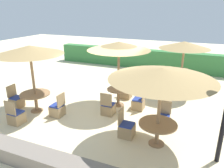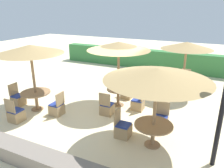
{
  "view_description": "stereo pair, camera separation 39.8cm",
  "coord_description": "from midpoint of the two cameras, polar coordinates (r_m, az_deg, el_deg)",
  "views": [
    {
      "loc": [
        3.33,
        -7.32,
        3.94
      ],
      "look_at": [
        0.0,
        0.6,
        0.9
      ],
      "focal_mm": 35.0,
      "sensor_mm": 36.0,
      "label": 1
    },
    {
      "loc": [
        3.69,
        -7.16,
        3.94
      ],
      "look_at": [
        0.0,
        0.6,
        0.9
      ],
      "focal_mm": 35.0,
      "sensor_mm": 36.0,
      "label": 2
    }
  ],
  "objects": [
    {
      "name": "ground_plane",
      "position": [
        8.96,
        -0.38,
        -6.61
      ],
      "size": [
        40.0,
        40.0,
        0.0
      ],
      "primitive_type": "plane",
      "color": "beige"
    },
    {
      "name": "hedge_row",
      "position": [
        14.93,
        11.27,
        6.28
      ],
      "size": [
        13.0,
        0.7,
        1.25
      ],
      "primitive_type": "cube",
      "color": "#387A3D",
      "rests_on": "ground_plane"
    },
    {
      "name": "stone_border",
      "position": [
        6.18,
        -16.64,
        -18.44
      ],
      "size": [
        10.0,
        0.56,
        0.45
      ],
      "primitive_type": "cube",
      "color": "slate",
      "rests_on": "ground_plane"
    },
    {
      "name": "parasol_front_left",
      "position": [
        8.66,
        -19.38,
        8.5
      ],
      "size": [
        2.49,
        2.49,
        2.63
      ],
      "color": "#93704C",
      "rests_on": "ground_plane"
    },
    {
      "name": "round_table_front_left",
      "position": [
        9.15,
        -18.11,
        -2.87
      ],
      "size": [
        1.16,
        1.16,
        0.75
      ],
      "color": "#93704C",
      "rests_on": "ground_plane"
    },
    {
      "name": "patio_chair_front_left_south",
      "position": [
        8.61,
        -22.61,
        -7.42
      ],
      "size": [
        0.46,
        0.46,
        0.93
      ],
      "color": "tan",
      "rests_on": "ground_plane"
    },
    {
      "name": "patio_chair_front_left_west",
      "position": [
        9.96,
        -22.31,
        -3.73
      ],
      "size": [
        0.46,
        0.46,
        0.93
      ],
      "rotation": [
        0.0,
        0.0,
        -1.57
      ],
      "color": "tan",
      "rests_on": "ground_plane"
    },
    {
      "name": "patio_chair_front_left_east",
      "position": [
        8.65,
        -12.9,
        -6.22
      ],
      "size": [
        0.46,
        0.46,
        0.93
      ],
      "rotation": [
        0.0,
        0.0,
        1.57
      ],
      "color": "tan",
      "rests_on": "ground_plane"
    },
    {
      "name": "parasol_back_right",
      "position": [
        10.51,
        20.01,
        9.36
      ],
      "size": [
        2.3,
        2.3,
        2.48
      ],
      "color": "#93704C",
      "rests_on": "ground_plane"
    },
    {
      "name": "round_table_back_right",
      "position": [
        10.91,
        18.97,
        0.36
      ],
      "size": [
        1.04,
        1.04,
        0.72
      ],
      "color": "#93704C",
      "rests_on": "ground_plane"
    },
    {
      "name": "patio_chair_back_right_west",
      "position": [
        11.16,
        13.98,
        -0.36
      ],
      "size": [
        0.46,
        0.46,
        0.93
      ],
      "rotation": [
        0.0,
        0.0,
        -1.57
      ],
      "color": "tan",
      "rests_on": "ground_plane"
    },
    {
      "name": "patio_chair_back_right_north",
      "position": [
        11.94,
        19.34,
        0.4
      ],
      "size": [
        0.46,
        0.46,
        0.93
      ],
      "rotation": [
        0.0,
        0.0,
        3.14
      ],
      "color": "tan",
      "rests_on": "ground_plane"
    },
    {
      "name": "parasol_center",
      "position": [
        8.58,
        3.11,
        9.83
      ],
      "size": [
        2.49,
        2.49,
        2.68
      ],
      "color": "#93704C",
      "rests_on": "ground_plane"
    },
    {
      "name": "round_table_center",
      "position": [
        9.11,
        2.89,
        -2.36
      ],
      "size": [
        0.95,
        0.95,
        0.74
      ],
      "color": "#93704C",
      "rests_on": "ground_plane"
    },
    {
      "name": "patio_chair_center_east",
      "position": [
        8.91,
        8.14,
        -5.11
      ],
      "size": [
        0.46,
        0.46,
        0.93
      ],
      "rotation": [
        0.0,
        0.0,
        1.57
      ],
      "color": "tan",
      "rests_on": "ground_plane"
    },
    {
      "name": "patio_chair_center_south",
      "position": [
        8.45,
        0.02,
        -6.3
      ],
      "size": [
        0.46,
        0.46,
        0.93
      ],
      "color": "tan",
      "rests_on": "ground_plane"
    },
    {
      "name": "patio_chair_center_north",
      "position": [
        9.96,
        5.07,
        -2.25
      ],
      "size": [
        0.46,
        0.46,
        0.93
      ],
      "rotation": [
        0.0,
        0.0,
        3.14
      ],
      "color": "tan",
      "rests_on": "ground_plane"
    },
    {
      "name": "parasol_front_right",
      "position": [
        6.02,
        13.6,
        2.44
      ],
      "size": [
        2.95,
        2.95,
        2.4
      ],
      "color": "#93704C",
      "rests_on": "ground_plane"
    },
    {
      "name": "round_table_front_right",
      "position": [
        6.68,
        12.46,
        -11.31
      ],
      "size": [
        1.13,
        1.13,
        0.71
      ],
      "color": "#93704C",
      "rests_on": "ground_plane"
    },
    {
      "name": "patio_chair_front_right_north",
      "position": [
        7.74,
        14.01,
        -9.5
      ],
      "size": [
        0.46,
        0.46,
        0.93
      ],
      "rotation": [
        0.0,
        0.0,
        3.14
      ],
      "color": "tan",
      "rests_on": "ground_plane"
    },
    {
      "name": "patio_chair_front_right_west",
      "position": [
        7.11,
        4.44,
        -11.7
      ],
      "size": [
        0.46,
        0.46,
        0.93
      ],
      "rotation": [
        0.0,
        0.0,
        -1.57
      ],
      "color": "tan",
      "rests_on": "ground_plane"
    }
  ]
}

